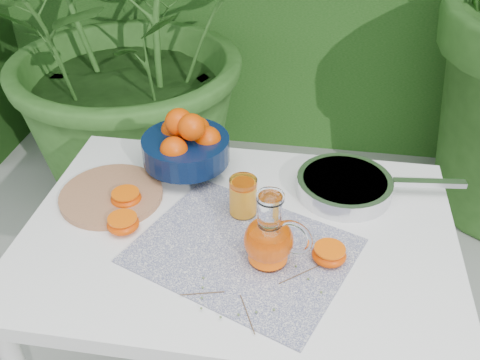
% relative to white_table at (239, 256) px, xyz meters
% --- Properties ---
extents(potted_plant_left, '(2.32, 2.32, 1.64)m').
position_rel_white_table_xyz_m(potted_plant_left, '(-0.61, 1.12, 0.15)').
color(potted_plant_left, '#2D591E').
rests_on(potted_plant_left, ground).
extents(white_table, '(1.00, 0.70, 0.75)m').
position_rel_white_table_xyz_m(white_table, '(0.00, 0.00, 0.00)').
color(white_table, white).
rests_on(white_table, ground).
extents(placemat, '(0.55, 0.50, 0.00)m').
position_rel_white_table_xyz_m(placemat, '(0.02, -0.07, 0.08)').
color(placemat, '#0D134A').
rests_on(placemat, white_table).
extents(cutting_board, '(0.28, 0.28, 0.02)m').
position_rel_white_table_xyz_m(cutting_board, '(-0.33, 0.07, 0.09)').
color(cutting_board, '#AA714D').
rests_on(cutting_board, white_table).
extents(fruit_bowl, '(0.29, 0.29, 0.18)m').
position_rel_white_table_xyz_m(fruit_bowl, '(-0.17, 0.22, 0.16)').
color(fruit_bowl, black).
rests_on(fruit_bowl, white_table).
extents(juice_pitcher, '(0.16, 0.14, 0.18)m').
position_rel_white_table_xyz_m(juice_pitcher, '(0.08, -0.09, 0.15)').
color(juice_pitcher, white).
rests_on(juice_pitcher, white_table).
extents(juice_tumbler, '(0.08, 0.08, 0.10)m').
position_rel_white_table_xyz_m(juice_tumbler, '(0.00, 0.06, 0.13)').
color(juice_tumbler, white).
rests_on(juice_tumbler, white_table).
extents(saute_pan, '(0.43, 0.26, 0.04)m').
position_rel_white_table_xyz_m(saute_pan, '(0.24, 0.18, 0.11)').
color(saute_pan, silver).
rests_on(saute_pan, white_table).
extents(orange_halves, '(0.58, 0.20, 0.04)m').
position_rel_white_table_xyz_m(orange_halves, '(-0.11, -0.02, 0.10)').
color(orange_halves, red).
rests_on(orange_halves, white_table).
extents(thyme_sprigs, '(0.29, 0.22, 0.01)m').
position_rel_white_table_xyz_m(thyme_sprigs, '(0.06, -0.19, 0.09)').
color(thyme_sprigs, brown).
rests_on(thyme_sprigs, white_table).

